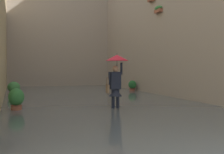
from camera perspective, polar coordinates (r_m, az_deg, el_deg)
name	(u,v)px	position (r m, az deg, el deg)	size (l,w,h in m)	color
ground_plane	(93,102)	(15.57, -3.26, -4.44)	(60.00, 60.00, 0.00)	gray
flood_water	(93,101)	(15.56, -3.26, -4.16)	(8.96, 29.14, 0.15)	#515B60
building_facade_far	(58,30)	(27.92, -9.43, 8.15)	(11.76, 1.80, 9.61)	#A89989
person_wading	(116,73)	(12.06, 0.71, 0.65)	(0.86, 0.86, 2.20)	#4C4233
potted_plant_mid_right	(14,89)	(18.35, -16.76, -1.96)	(0.67, 0.67, 0.89)	#9E563D
potted_plant_near_left	(132,86)	(21.16, 3.57, -1.58)	(0.51, 0.51, 0.81)	brown
potted_plant_near_right	(16,99)	(12.15, -16.36, -3.79)	(0.56, 0.56, 0.91)	#9E563D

